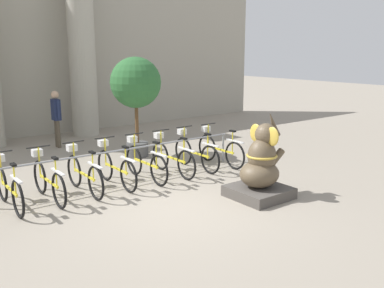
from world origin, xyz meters
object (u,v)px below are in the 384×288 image
at_px(bicycle_2, 84,174).
at_px(potted_tree, 136,86).
at_px(elephant_statue, 261,169).
at_px(person_pedestrian, 56,114).
at_px(bicycle_6, 195,153).
at_px(bicycle_5, 172,157).
at_px(bicycle_3, 115,167).
at_px(bicycle_1, 48,180).
at_px(bicycle_4, 145,162).
at_px(bicycle_0, 9,187).
at_px(bicycle_7, 220,149).

relative_size(bicycle_2, potted_tree, 0.65).
bearing_deg(potted_tree, elephant_statue, -86.50).
xyz_separation_m(person_pedestrian, potted_tree, (1.36, -2.45, 0.92)).
distance_m(bicycle_2, person_pedestrian, 4.67).
height_order(bicycle_2, bicycle_6, same).
relative_size(bicycle_5, person_pedestrian, 1.04).
xyz_separation_m(bicycle_3, bicycle_6, (2.23, 0.03, 0.00)).
bearing_deg(bicycle_3, potted_tree, 49.65).
height_order(bicycle_2, person_pedestrian, person_pedestrian).
xyz_separation_m(bicycle_3, elephant_statue, (1.99, -2.42, 0.17)).
bearing_deg(bicycle_1, bicycle_3, 1.15).
height_order(bicycle_5, elephant_statue, elephant_statue).
height_order(bicycle_4, person_pedestrian, person_pedestrian).
bearing_deg(bicycle_3, bicycle_6, 0.83).
relative_size(bicycle_0, bicycle_3, 1.00).
xyz_separation_m(bicycle_6, bicycle_7, (0.74, -0.06, 0.00)).
height_order(bicycle_0, elephant_statue, elephant_statue).
bearing_deg(elephant_statue, bicycle_3, 129.45).
bearing_deg(person_pedestrian, bicycle_4, -85.08).
height_order(bicycle_6, potted_tree, potted_tree).
relative_size(bicycle_2, bicycle_5, 1.00).
distance_m(bicycle_1, potted_tree, 4.11).
height_order(elephant_statue, person_pedestrian, elephant_statue).
height_order(bicycle_2, elephant_statue, elephant_statue).
distance_m(bicycle_5, potted_tree, 2.57).
xyz_separation_m(bicycle_7, elephant_statue, (-0.98, -2.39, 0.17)).
height_order(bicycle_1, potted_tree, potted_tree).
bearing_deg(bicycle_2, elephant_statue, -41.28).
bearing_deg(bicycle_2, bicycle_5, 0.13).
bearing_deg(bicycle_0, bicycle_7, 0.03).
bearing_deg(bicycle_3, bicycle_5, -0.61).
bearing_deg(bicycle_4, bicycle_7, -0.46).
xyz_separation_m(bicycle_3, bicycle_5, (1.49, -0.02, 0.00)).
height_order(bicycle_5, bicycle_6, same).
relative_size(bicycle_3, bicycle_6, 1.00).
distance_m(bicycle_0, bicycle_6, 4.46).
distance_m(bicycle_2, bicycle_7, 3.71).
bearing_deg(bicycle_6, bicycle_7, -4.94).
xyz_separation_m(bicycle_5, bicycle_7, (1.49, -0.02, 0.00)).
height_order(bicycle_3, person_pedestrian, person_pedestrian).
xyz_separation_m(bicycle_2, bicycle_3, (0.74, 0.02, 0.00)).
bearing_deg(elephant_statue, bicycle_1, 145.47).
relative_size(bicycle_6, elephant_statue, 1.02).
xyz_separation_m(bicycle_5, bicycle_6, (0.74, 0.05, 0.00)).
distance_m(bicycle_3, person_pedestrian, 4.53).
relative_size(bicycle_0, elephant_statue, 1.02).
distance_m(bicycle_1, bicycle_2, 0.74).
bearing_deg(bicycle_7, bicycle_1, 179.97).
bearing_deg(bicycle_5, bicycle_2, -179.87).
relative_size(bicycle_0, bicycle_2, 1.00).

